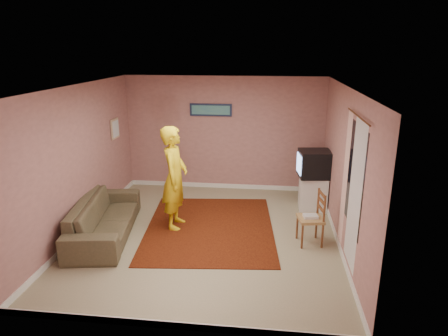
# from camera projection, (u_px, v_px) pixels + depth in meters

# --- Properties ---
(ground) EXTENTS (5.00, 5.00, 0.00)m
(ground) POSITION_uv_depth(u_px,v_px,m) (208.00, 235.00, 7.10)
(ground) COLOR gray
(ground) RESTS_ON ground
(wall_back) EXTENTS (4.50, 0.02, 2.60)m
(wall_back) POSITION_uv_depth(u_px,v_px,m) (224.00, 134.00, 9.09)
(wall_back) COLOR #AD7571
(wall_back) RESTS_ON ground
(wall_front) EXTENTS (4.50, 0.02, 2.60)m
(wall_front) POSITION_uv_depth(u_px,v_px,m) (171.00, 229.00, 4.34)
(wall_front) COLOR #AD7571
(wall_front) RESTS_ON ground
(wall_left) EXTENTS (0.02, 5.00, 2.60)m
(wall_left) POSITION_uv_depth(u_px,v_px,m) (80.00, 161.00, 6.97)
(wall_left) COLOR #AD7571
(wall_left) RESTS_ON ground
(wall_right) EXTENTS (0.02, 5.00, 2.60)m
(wall_right) POSITION_uv_depth(u_px,v_px,m) (344.00, 169.00, 6.47)
(wall_right) COLOR #AD7571
(wall_right) RESTS_ON ground
(ceiling) EXTENTS (4.50, 5.00, 0.02)m
(ceiling) POSITION_uv_depth(u_px,v_px,m) (206.00, 87.00, 6.34)
(ceiling) COLOR white
(ceiling) RESTS_ON wall_back
(baseboard_back) EXTENTS (4.50, 0.02, 0.10)m
(baseboard_back) POSITION_uv_depth(u_px,v_px,m) (224.00, 186.00, 9.45)
(baseboard_back) COLOR white
(baseboard_back) RESTS_ON ground
(baseboard_front) EXTENTS (4.50, 0.02, 0.10)m
(baseboard_front) POSITION_uv_depth(u_px,v_px,m) (175.00, 325.00, 4.72)
(baseboard_front) COLOR white
(baseboard_front) RESTS_ON ground
(baseboard_left) EXTENTS (0.02, 5.00, 0.10)m
(baseboard_left) POSITION_uv_depth(u_px,v_px,m) (88.00, 226.00, 7.33)
(baseboard_left) COLOR white
(baseboard_left) RESTS_ON ground
(baseboard_right) EXTENTS (0.02, 5.00, 0.10)m
(baseboard_right) POSITION_uv_depth(u_px,v_px,m) (337.00, 239.00, 6.83)
(baseboard_right) COLOR white
(baseboard_right) RESTS_ON ground
(window) EXTENTS (0.01, 1.10, 1.50)m
(window) POSITION_uv_depth(u_px,v_px,m) (355.00, 178.00, 5.57)
(window) COLOR black
(window) RESTS_ON wall_right
(curtain_sheer) EXTENTS (0.01, 0.75, 2.10)m
(curtain_sheer) POSITION_uv_depth(u_px,v_px,m) (355.00, 195.00, 5.49)
(curtain_sheer) COLOR silver
(curtain_sheer) RESTS_ON wall_right
(curtain_floral) EXTENTS (0.01, 0.35, 2.10)m
(curtain_floral) POSITION_uv_depth(u_px,v_px,m) (345.00, 179.00, 6.15)
(curtain_floral) COLOR white
(curtain_floral) RESTS_ON wall_right
(curtain_rod) EXTENTS (0.02, 1.40, 0.02)m
(curtain_rod) POSITION_uv_depth(u_px,v_px,m) (358.00, 116.00, 5.32)
(curtain_rod) COLOR brown
(curtain_rod) RESTS_ON wall_right
(picture_back) EXTENTS (0.95, 0.04, 0.28)m
(picture_back) POSITION_uv_depth(u_px,v_px,m) (211.00, 110.00, 8.94)
(picture_back) COLOR #151E3A
(picture_back) RESTS_ON wall_back
(picture_left) EXTENTS (0.04, 0.38, 0.42)m
(picture_left) POSITION_uv_depth(u_px,v_px,m) (115.00, 129.00, 8.42)
(picture_left) COLOR tan
(picture_left) RESTS_ON wall_left
(area_rug) EXTENTS (2.56, 3.07, 0.02)m
(area_rug) POSITION_uv_depth(u_px,v_px,m) (210.00, 227.00, 7.37)
(area_rug) COLOR #320D05
(area_rug) RESTS_ON ground
(tv_cabinet) EXTENTS (0.55, 0.50, 0.69)m
(tv_cabinet) POSITION_uv_depth(u_px,v_px,m) (313.00, 193.00, 8.16)
(tv_cabinet) COLOR silver
(tv_cabinet) RESTS_ON ground
(crt_tv) EXTENTS (0.68, 0.62, 0.54)m
(crt_tv) POSITION_uv_depth(u_px,v_px,m) (314.00, 164.00, 7.98)
(crt_tv) COLOR black
(crt_tv) RESTS_ON tv_cabinet
(chair_a) EXTENTS (0.51, 0.49, 0.55)m
(chair_a) POSITION_uv_depth(u_px,v_px,m) (311.00, 169.00, 8.79)
(chair_a) COLOR #A27D4E
(chair_a) RESTS_ON ground
(dvd_player) EXTENTS (0.37, 0.30, 0.06)m
(dvd_player) POSITION_uv_depth(u_px,v_px,m) (311.00, 172.00, 8.81)
(dvd_player) COLOR #A4A3A8
(dvd_player) RESTS_ON chair_a
(blue_throw) EXTENTS (0.39, 0.05, 0.41)m
(blue_throw) POSITION_uv_depth(u_px,v_px,m) (312.00, 161.00, 8.73)
(blue_throw) COLOR #7CA9CB
(blue_throw) RESTS_ON chair_a
(chair_b) EXTENTS (0.47, 0.48, 0.50)m
(chair_b) POSITION_uv_depth(u_px,v_px,m) (311.00, 212.00, 6.64)
(chair_b) COLOR #A27D4E
(chair_b) RESTS_ON ground
(game_console) EXTENTS (0.25, 0.20, 0.05)m
(game_console) POSITION_uv_depth(u_px,v_px,m) (311.00, 216.00, 6.66)
(game_console) COLOR silver
(game_console) RESTS_ON chair_b
(sofa) EXTENTS (1.24, 2.38, 0.66)m
(sofa) POSITION_uv_depth(u_px,v_px,m) (105.00, 218.00, 7.00)
(sofa) COLOR brown
(sofa) RESTS_ON ground
(person) EXTENTS (0.45, 0.69, 1.89)m
(person) POSITION_uv_depth(u_px,v_px,m) (175.00, 178.00, 7.18)
(person) COLOR yellow
(person) RESTS_ON ground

